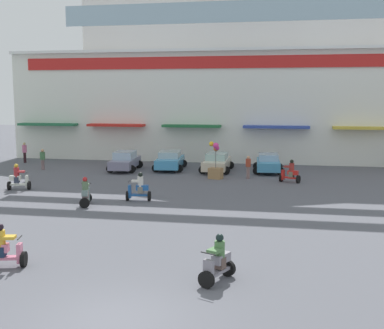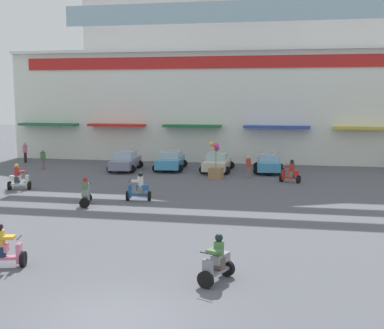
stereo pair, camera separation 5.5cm
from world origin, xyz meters
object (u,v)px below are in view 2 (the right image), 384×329
object	(u,v)px
balloon_vendor_cart	(216,165)
scooter_rider_3	(19,179)
scooter_rider_5	(3,249)
pedestrian_4	(25,151)
scooter_rider_0	(290,173)
pedestrian_3	(248,166)
parked_car_2	(217,162)
scooter_rider_2	(139,189)
parked_car_0	(125,161)
scooter_rider_7	(86,193)
parked_car_1	(170,160)
parked_car_3	(269,163)
pedestrian_0	(43,158)
scooter_rider_1	(217,262)

from	to	relation	value
balloon_vendor_cart	scooter_rider_3	bearing A→B (deg)	-151.02
scooter_rider_5	pedestrian_4	distance (m)	27.17
balloon_vendor_cart	scooter_rider_0	bearing A→B (deg)	-5.94
balloon_vendor_cart	pedestrian_3	bearing A→B (deg)	11.80
parked_car_2	scooter_rider_2	world-z (taller)	scooter_rider_2
scooter_rider_3	scooter_rider_5	distance (m)	14.38
parked_car_0	scooter_rider_7	distance (m)	12.19
parked_car_0	scooter_rider_7	size ratio (longest dim) A/B	2.85
parked_car_0	scooter_rider_7	xyz separation A→B (m)	(1.84, -12.06, -0.10)
scooter_rider_3	scooter_rider_7	distance (m)	6.60
parked_car_1	parked_car_0	bearing A→B (deg)	-162.86
scooter_rider_7	balloon_vendor_cart	distance (m)	10.98
scooter_rider_7	pedestrian_4	size ratio (longest dim) A/B	0.88
parked_car_2	scooter_rider_2	size ratio (longest dim) A/B	2.88
parked_car_0	pedestrian_4	xyz separation A→B (m)	(-9.75, 2.64, 0.24)
parked_car_0	parked_car_3	world-z (taller)	parked_car_0
parked_car_3	scooter_rider_0	size ratio (longest dim) A/B	2.57
pedestrian_0	scooter_rider_3	bearing A→B (deg)	-72.56
scooter_rider_7	pedestrian_0	world-z (taller)	pedestrian_0
scooter_rider_2	scooter_rider_5	world-z (taller)	scooter_rider_2
scooter_rider_2	scooter_rider_1	bearing A→B (deg)	-62.17
parked_car_0	parked_car_2	bearing A→B (deg)	6.56
parked_car_0	scooter_rider_7	bearing A→B (deg)	-81.34
parked_car_1	scooter_rider_1	world-z (taller)	scooter_rider_1
parked_car_2	pedestrian_0	bearing A→B (deg)	-173.18
scooter_rider_5	parked_car_1	bearing A→B (deg)	88.96
parked_car_2	scooter_rider_5	size ratio (longest dim) A/B	3.01
scooter_rider_5	pedestrian_0	bearing A→B (deg)	114.05
parked_car_3	pedestrian_0	xyz separation A→B (m)	(-17.08, -1.75, 0.18)
scooter_rider_7	scooter_rider_0	bearing A→B (deg)	40.68
scooter_rider_0	scooter_rider_1	distance (m)	18.50
parked_car_1	scooter_rider_7	size ratio (longest dim) A/B	2.93
parked_car_1	pedestrian_0	xyz separation A→B (m)	(-9.61, -1.80, 0.17)
parked_car_1	pedestrian_3	size ratio (longest dim) A/B	2.84
scooter_rider_1	scooter_rider_3	xyz separation A→B (m)	(-13.87, 12.71, 0.04)
parked_car_0	balloon_vendor_cart	world-z (taller)	balloon_vendor_cart
parked_car_3	scooter_rider_1	size ratio (longest dim) A/B	2.62
parked_car_3	scooter_rider_5	xyz separation A→B (m)	(-7.87, -22.39, -0.10)
parked_car_2	scooter_rider_0	world-z (taller)	scooter_rider_0
parked_car_1	scooter_rider_2	size ratio (longest dim) A/B	2.86
parked_car_2	pedestrian_3	world-z (taller)	pedestrian_3
pedestrian_4	pedestrian_3	bearing A→B (deg)	-13.77
scooter_rider_3	scooter_rider_5	size ratio (longest dim) A/B	1.07
scooter_rider_0	scooter_rider_3	xyz separation A→B (m)	(-16.16, -5.65, 0.04)
parked_car_1	pedestrian_4	world-z (taller)	pedestrian_4
parked_car_0	scooter_rider_5	distance (m)	21.61
pedestrian_3	scooter_rider_5	bearing A→B (deg)	-108.90
scooter_rider_0	scooter_rider_1	size ratio (longest dim) A/B	1.02
scooter_rider_1	balloon_vendor_cart	size ratio (longest dim) A/B	0.58
parked_car_3	scooter_rider_0	distance (m)	4.32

